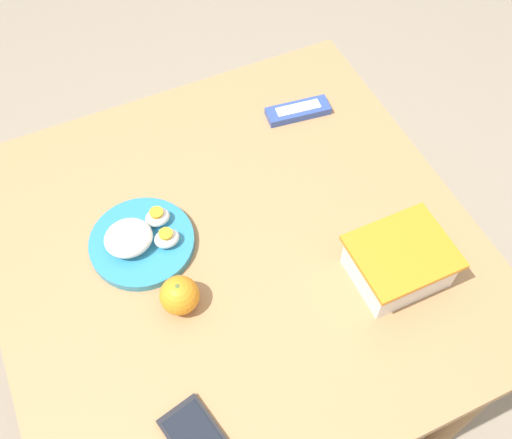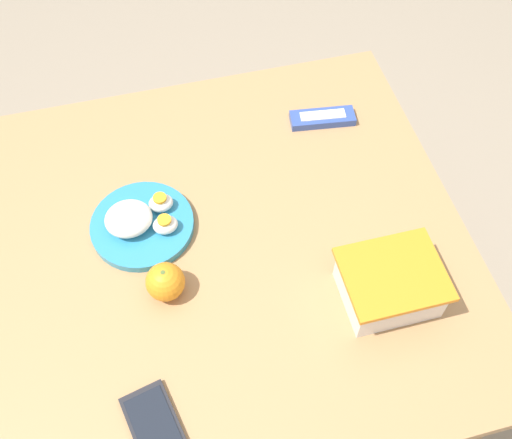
% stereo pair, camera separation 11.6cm
% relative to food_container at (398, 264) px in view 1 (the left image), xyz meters
% --- Properties ---
extents(ground_plane, '(10.00, 10.00, 0.00)m').
position_rel_food_container_xyz_m(ground_plane, '(0.25, -0.18, -0.76)').
color(ground_plane, gray).
extents(table, '(0.92, 0.91, 0.73)m').
position_rel_food_container_xyz_m(table, '(0.25, -0.18, -0.13)').
color(table, '#AD7F51').
rests_on(table, ground_plane).
extents(food_container, '(0.18, 0.15, 0.09)m').
position_rel_food_container_xyz_m(food_container, '(0.00, 0.00, 0.00)').
color(food_container, white).
rests_on(food_container, table).
extents(orange_fruit, '(0.07, 0.07, 0.07)m').
position_rel_food_container_xyz_m(orange_fruit, '(0.39, -0.11, -0.00)').
color(orange_fruit, orange).
rests_on(orange_fruit, table).
extents(rice_plate, '(0.20, 0.20, 0.06)m').
position_rel_food_container_xyz_m(rice_plate, '(0.42, -0.26, -0.02)').
color(rice_plate, teal).
rests_on(rice_plate, table).
extents(candy_bar, '(0.15, 0.07, 0.02)m').
position_rel_food_container_xyz_m(candy_bar, '(-0.02, -0.45, -0.03)').
color(candy_bar, '#334C9E').
rests_on(candy_bar, table).
extents(cell_phone, '(0.10, 0.14, 0.01)m').
position_rel_food_container_xyz_m(cell_phone, '(0.45, 0.13, -0.03)').
color(cell_phone, '#232328').
rests_on(cell_phone, table).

